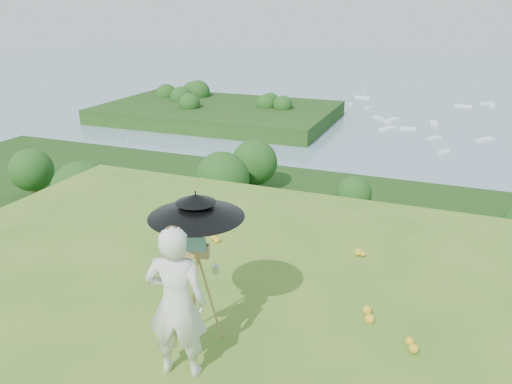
% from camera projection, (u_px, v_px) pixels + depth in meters
% --- Properties ---
extents(shoreline_tier, '(170.00, 28.00, 8.00)m').
position_uv_depth(shoreline_tier, '(418.00, 262.00, 83.11)').
color(shoreline_tier, '#696554').
rests_on(shoreline_tier, bay_water).
extents(bay_water, '(700.00, 700.00, 0.00)m').
position_uv_depth(bay_water, '(448.00, 95.00, 226.25)').
color(bay_water, slate).
rests_on(bay_water, ground).
extents(peninsula, '(90.00, 60.00, 12.00)m').
position_uv_depth(peninsula, '(218.00, 105.00, 176.05)').
color(peninsula, black).
rests_on(peninsula, bay_water).
extents(slope_trees, '(110.00, 50.00, 6.00)m').
position_uv_depth(slope_trees, '(408.00, 254.00, 40.87)').
color(slope_trees, '#194715').
rests_on(slope_trees, forest_slope).
extents(harbor_town, '(110.00, 22.00, 5.00)m').
position_uv_depth(harbor_town, '(423.00, 226.00, 80.83)').
color(harbor_town, silver).
rests_on(harbor_town, shoreline_tier).
extents(moored_boats, '(140.00, 140.00, 0.70)m').
position_uv_depth(moored_boats, '(400.00, 130.00, 161.53)').
color(moored_boats, white).
rests_on(moored_boats, bay_water).
extents(painter, '(0.78, 0.60, 1.89)m').
position_uv_depth(painter, '(176.00, 303.00, 5.58)').
color(painter, white).
rests_on(painter, ground).
extents(field_easel, '(0.69, 0.69, 1.51)m').
position_uv_depth(field_easel, '(199.00, 290.00, 6.20)').
color(field_easel, olive).
rests_on(field_easel, ground).
extents(sun_umbrella, '(1.43, 1.43, 0.82)m').
position_uv_depth(sun_umbrella, '(197.00, 223.00, 5.91)').
color(sun_umbrella, black).
rests_on(sun_umbrella, field_easel).
extents(painter_cap, '(0.25, 0.28, 0.10)m').
position_uv_depth(painter_cap, '(172.00, 231.00, 5.27)').
color(painter_cap, '#CA6F76').
rests_on(painter_cap, painter).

